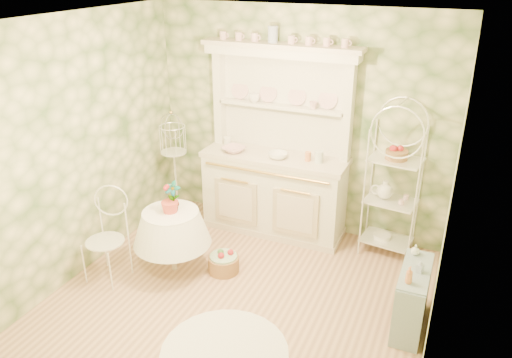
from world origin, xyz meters
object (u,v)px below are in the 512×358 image
at_px(birdcage_stand, 175,169).
at_px(floor_basket, 224,262).
at_px(round_table, 173,240).
at_px(bakers_rack, 393,182).
at_px(cafe_chair, 105,243).
at_px(kitchen_dresser, 275,144).
at_px(side_shelf, 412,300).

bearing_deg(birdcage_stand, floor_basket, -38.54).
bearing_deg(round_table, birdcage_stand, 119.74).
distance_m(bakers_rack, cafe_chair, 3.18).
bearing_deg(floor_basket, bakers_rack, 36.07).
xyz_separation_m(kitchen_dresser, cafe_chair, (-1.24, -1.67, -0.71)).
relative_size(side_shelf, birdcage_stand, 0.50).
height_order(bakers_rack, birdcage_stand, bakers_rack).
xyz_separation_m(kitchen_dresser, floor_basket, (-0.16, -1.08, -1.03)).
relative_size(kitchen_dresser, round_table, 3.06).
bearing_deg(birdcage_stand, kitchen_dresser, 7.44).
bearing_deg(birdcage_stand, round_table, -60.26).
bearing_deg(side_shelf, bakers_rack, 108.16).
bearing_deg(floor_basket, kitchen_dresser, 81.46).
relative_size(bakers_rack, cafe_chair, 2.03).
distance_m(side_shelf, cafe_chair, 3.10).
height_order(round_table, birdcage_stand, birdcage_stand).
bearing_deg(cafe_chair, birdcage_stand, 67.94).
relative_size(birdcage_stand, floor_basket, 3.72).
bearing_deg(cafe_chair, round_table, 12.23).
bearing_deg(cafe_chair, side_shelf, -15.35).
height_order(side_shelf, cafe_chair, cafe_chair).
relative_size(kitchen_dresser, cafe_chair, 2.64).
height_order(side_shelf, round_table, round_table).
height_order(bakers_rack, floor_basket, bakers_rack).
distance_m(round_table, floor_basket, 0.60).
bearing_deg(bakers_rack, side_shelf, -63.08).
bearing_deg(round_table, floor_basket, 19.24).
xyz_separation_m(kitchen_dresser, birdcage_stand, (-1.30, -0.17, -0.47)).
bearing_deg(cafe_chair, kitchen_dresser, 29.03).
xyz_separation_m(cafe_chair, birdcage_stand, (-0.06, 1.50, 0.24)).
height_order(round_table, floor_basket, round_table).
distance_m(side_shelf, round_table, 2.51).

